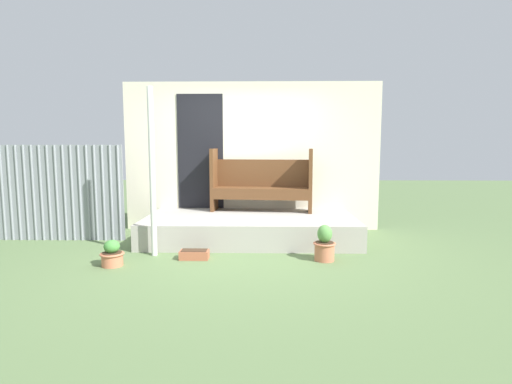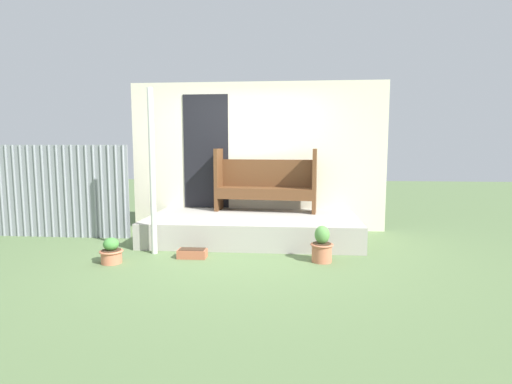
% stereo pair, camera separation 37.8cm
% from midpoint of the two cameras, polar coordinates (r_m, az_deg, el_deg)
% --- Properties ---
extents(ground_plane, '(24.00, 24.00, 0.00)m').
position_cam_midpoint_polar(ground_plane, '(5.65, -4.39, -8.72)').
color(ground_plane, '#5B7547').
extents(porch_slab, '(3.30, 1.61, 0.38)m').
position_cam_midpoint_polar(porch_slab, '(6.38, -2.51, -5.18)').
color(porch_slab, '#A8A399').
rests_on(porch_slab, ground_plane).
extents(house_wall, '(4.50, 0.08, 2.60)m').
position_cam_midpoint_polar(house_wall, '(7.08, -2.45, 5.07)').
color(house_wall, beige).
rests_on(house_wall, ground_plane).
extents(fence_corrugated, '(2.84, 0.05, 1.51)m').
position_cam_midpoint_polar(fence_corrugated, '(7.28, -30.46, -0.13)').
color(fence_corrugated, gray).
rests_on(fence_corrugated, ground_plane).
extents(support_post, '(0.08, 0.08, 2.27)m').
position_cam_midpoint_polar(support_post, '(5.57, -16.51, 2.64)').
color(support_post, white).
rests_on(support_post, ground_plane).
extents(bench, '(1.74, 0.56, 1.07)m').
position_cam_midpoint_polar(bench, '(6.81, -0.77, 1.56)').
color(bench, brown).
rests_on(bench, porch_slab).
extents(flower_pot_left, '(0.30, 0.30, 0.33)m').
position_cam_midpoint_polar(flower_pot_left, '(5.41, -21.79, -8.32)').
color(flower_pot_left, '#C67251').
rests_on(flower_pot_left, ground_plane).
extents(flower_pot_middle, '(0.30, 0.30, 0.47)m').
position_cam_midpoint_polar(flower_pot_middle, '(5.29, 7.74, -7.53)').
color(flower_pot_middle, '#C67251').
rests_on(flower_pot_middle, ground_plane).
extents(planter_box_rect, '(0.38, 0.20, 0.12)m').
position_cam_midpoint_polar(planter_box_rect, '(5.44, -10.80, -8.78)').
color(planter_box_rect, '#B26042').
rests_on(planter_box_rect, ground_plane).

